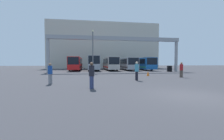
% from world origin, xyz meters
% --- Properties ---
extents(ground_plane, '(200.00, 200.00, 0.00)m').
position_xyz_m(ground_plane, '(0.00, 0.00, 0.00)').
color(ground_plane, '#38383D').
extents(building_backdrop, '(36.71, 12.00, 15.14)m').
position_xyz_m(building_backdrop, '(0.00, 47.23, 7.57)').
color(building_backdrop, '#B7B2A3').
rests_on(building_backdrop, ground).
extents(overhead_gantry, '(25.39, 0.80, 6.75)m').
position_xyz_m(overhead_gantry, '(0.00, 21.24, 5.61)').
color(overhead_gantry, gray).
rests_on(overhead_gantry, ground).
extents(bus_slot_0, '(2.44, 11.78, 3.05)m').
position_xyz_m(bus_slot_0, '(-8.26, 29.39, 1.76)').
color(bus_slot_0, red).
rests_on(bus_slot_0, ground).
extents(bus_slot_1, '(2.55, 11.00, 3.33)m').
position_xyz_m(bus_slot_1, '(-4.13, 29.00, 1.92)').
color(bus_slot_1, '#999EA5').
rests_on(bus_slot_1, ground).
extents(bus_slot_2, '(2.49, 12.18, 3.08)m').
position_xyz_m(bus_slot_2, '(0.00, 29.59, 1.78)').
color(bus_slot_2, beige).
rests_on(bus_slot_2, ground).
extents(bus_slot_3, '(2.58, 10.89, 2.96)m').
position_xyz_m(bus_slot_3, '(4.13, 28.95, 1.71)').
color(bus_slot_3, '#999EA5').
rests_on(bus_slot_3, ground).
extents(bus_slot_4, '(2.58, 12.44, 2.97)m').
position_xyz_m(bus_slot_4, '(8.26, 29.72, 1.72)').
color(bus_slot_4, '#1959A5').
rests_on(bus_slot_4, ground).
extents(pedestrian_near_right, '(0.36, 0.36, 1.72)m').
position_xyz_m(pedestrian_near_right, '(-8.30, 5.80, 0.91)').
color(pedestrian_near_right, gray).
rests_on(pedestrian_near_right, ground).
extents(pedestrian_mid_left, '(0.39, 0.39, 1.86)m').
position_xyz_m(pedestrian_mid_left, '(-0.54, 7.14, 0.99)').
color(pedestrian_mid_left, black).
rests_on(pedestrian_mid_left, ground).
extents(pedestrian_far_center, '(0.37, 0.37, 1.77)m').
position_xyz_m(pedestrian_far_center, '(-5.00, 3.08, 0.94)').
color(pedestrian_far_center, navy).
rests_on(pedestrian_far_center, ground).
extents(pedestrian_mid_right, '(0.38, 0.38, 1.82)m').
position_xyz_m(pedestrian_mid_right, '(5.74, 9.40, 0.97)').
color(pedestrian_mid_right, brown).
rests_on(pedestrian_mid_right, ground).
extents(traffic_cone, '(0.38, 0.38, 0.64)m').
position_xyz_m(traffic_cone, '(2.67, 12.12, 0.32)').
color(traffic_cone, orange).
rests_on(traffic_cone, ground).
extents(tire_stack, '(1.04, 1.04, 1.20)m').
position_xyz_m(tire_stack, '(10.97, 21.19, 0.60)').
color(tire_stack, black).
rests_on(tire_stack, ground).
extents(lamp_post, '(0.36, 0.36, 7.56)m').
position_xyz_m(lamp_post, '(-4.47, 19.76, 4.14)').
color(lamp_post, '#595B60').
rests_on(lamp_post, ground).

